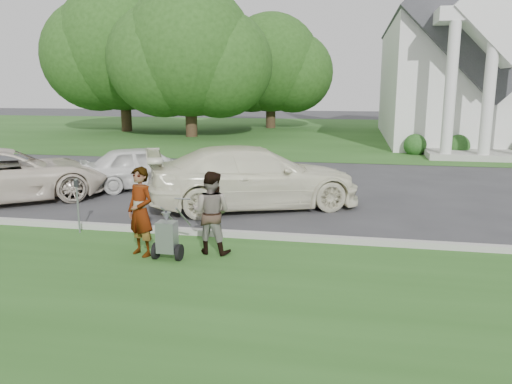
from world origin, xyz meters
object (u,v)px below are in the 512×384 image
(striping_cart, at_px, (167,238))
(car_b, at_px, (145,167))
(tree_left, at_px, (189,57))
(tree_back, at_px, (271,67))
(tree_far, at_px, (123,52))
(person_left, at_px, (141,212))
(person_right, at_px, (211,213))
(parking_meter_near, at_px, (77,199))
(car_a, at_px, (7,175))
(church, at_px, (467,41))
(car_c, at_px, (255,177))

(striping_cart, bearing_deg, car_b, 117.19)
(tree_left, relative_size, tree_back, 1.11)
(tree_far, xyz_separation_m, person_left, (12.50, -25.93, -4.82))
(tree_left, xyz_separation_m, tree_back, (4.00, 8.00, -0.38))
(person_right, bearing_deg, parking_meter_near, -6.96)
(tree_far, bearing_deg, person_right, -61.61)
(tree_far, xyz_separation_m, car_b, (9.88, -19.62, -5.00))
(tree_back, xyz_separation_m, person_right, (3.80, -30.53, -3.91))
(striping_cart, relative_size, car_a, 0.20)
(person_left, xyz_separation_m, car_a, (-5.74, 3.76, -0.11))
(tree_back, xyz_separation_m, car_a, (-3.24, -27.18, -3.96))
(car_a, bearing_deg, parking_meter_near, -164.12)
(striping_cart, bearing_deg, person_left, 167.57)
(church, distance_m, parking_meter_near, 26.61)
(tree_left, height_order, parking_meter_near, tree_left)
(tree_far, distance_m, striping_cart, 29.64)
(tree_far, relative_size, tree_back, 1.21)
(car_b, bearing_deg, tree_far, -5.74)
(tree_far, xyz_separation_m, car_c, (13.89, -21.54, -4.86))
(striping_cart, height_order, person_right, person_right)
(car_b, bearing_deg, striping_cart, 173.95)
(tree_back, height_order, parking_meter_near, tree_back)
(tree_far, height_order, car_c, tree_far)
(striping_cart, xyz_separation_m, person_left, (-0.58, 0.14, 0.44))
(person_left, distance_m, parking_meter_near, 2.32)
(tree_far, height_order, parking_meter_near, tree_far)
(tree_far, relative_size, parking_meter_near, 9.30)
(person_right, relative_size, car_a, 0.30)
(tree_left, distance_m, car_a, 19.68)
(tree_left, bearing_deg, person_right, -70.91)
(car_c, bearing_deg, tree_back, -15.42)
(tree_left, relative_size, car_a, 1.93)
(person_right, height_order, parking_meter_near, person_right)
(tree_far, bearing_deg, car_c, -57.19)
(car_b, bearing_deg, church, -68.97)
(striping_cart, height_order, car_c, car_c)
(tree_far, distance_m, car_a, 23.70)
(tree_far, relative_size, car_a, 2.11)
(tree_back, bearing_deg, parking_meter_near, -89.07)
(church, bearing_deg, tree_far, 175.34)
(church, height_order, tree_back, church)
(person_left, bearing_deg, tree_far, 142.52)
(tree_back, relative_size, car_c, 1.67)
(tree_left, bearing_deg, church, 3.79)
(tree_far, bearing_deg, tree_left, -26.56)
(church, relative_size, car_a, 4.37)
(tree_left, bearing_deg, tree_back, 63.43)
(tree_back, height_order, person_right, tree_back)
(church, xyz_separation_m, tree_back, (-13.01, 6.87, -1.21))
(car_b, bearing_deg, tree_back, -32.75)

